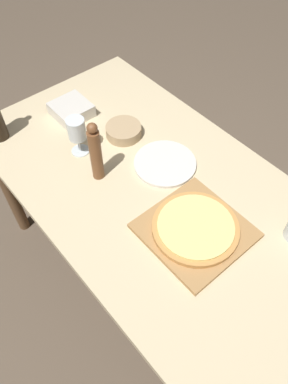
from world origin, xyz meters
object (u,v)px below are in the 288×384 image
at_px(pizza, 196,227).
at_px(small_bowl, 124,131).
at_px(pepper_mill, 96,153).
at_px(wine_glass, 77,130).

height_order(pizza, small_bowl, small_bowl).
relative_size(pizza, small_bowl, 1.99).
relative_size(pepper_mill, small_bowl, 1.76).
xyz_separation_m(pizza, small_bowl, (0.11, 0.54, -0.01)).
relative_size(wine_glass, small_bowl, 1.11).
bearing_deg(pizza, wine_glass, 98.01).
relative_size(pizza, wine_glass, 1.80).
bearing_deg(wine_glass, small_bowl, -11.47).
distance_m(pepper_mill, wine_glass, 0.16).
distance_m(wine_glass, small_bowl, 0.22).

